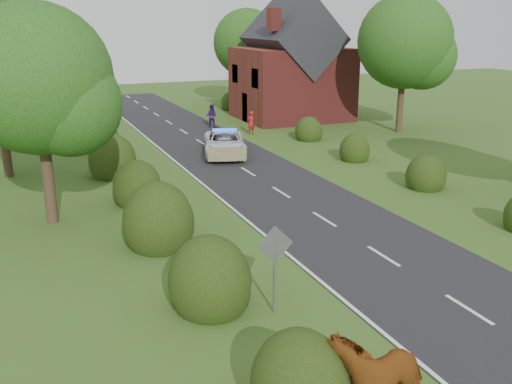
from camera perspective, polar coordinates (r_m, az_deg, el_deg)
name	(u,v)px	position (r m, az deg, el deg)	size (l,w,h in m)	color
ground	(469,310)	(17.11, 20.50, -10.99)	(120.00, 120.00, 0.00)	#435B20
road	(256,177)	(28.93, -0.05, 1.56)	(6.00, 70.00, 0.02)	black
road_markings	(241,191)	(26.50, -1.47, 0.13)	(4.96, 70.00, 0.01)	white
hedgerow_left	(141,196)	(23.81, -11.40, -0.36)	(2.75, 50.41, 3.00)	black
hedgerow_right	(410,171)	(28.93, 15.10, 2.07)	(2.10, 45.78, 2.10)	black
tree_left_a	(45,86)	(22.65, -20.33, 9.94)	(5.74, 5.60, 8.38)	#332316
tree_left_b	(2,76)	(30.61, -24.08, 10.56)	(5.74, 5.60, 8.07)	#332316
tree_left_d	(14,45)	(50.53, -23.01, 13.37)	(6.15, 6.00, 8.89)	#332316
tree_right_b	(410,45)	(41.17, 15.11, 13.98)	(6.56, 6.40, 9.40)	#332316
tree_right_c	(250,46)	(52.58, -0.57, 14.44)	(6.15, 6.00, 8.58)	#332316
road_sign	(275,257)	(15.23, 1.89, -6.49)	(1.06, 0.08, 2.53)	gray
house	(292,70)	(45.65, 3.59, 12.05)	(8.00, 7.40, 9.17)	maroon
cow	(375,378)	(12.27, 11.79, -17.74)	(1.20, 2.27, 1.61)	#683011
police_van	(225,143)	(33.47, -3.15, 4.90)	(3.74, 5.54, 1.55)	white
pedestrian_red	(251,123)	(39.50, -0.51, 6.94)	(0.58, 0.38, 1.60)	#AE1720
pedestrian_purple	(212,116)	(42.17, -4.46, 7.60)	(0.83, 0.64, 1.70)	#311752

